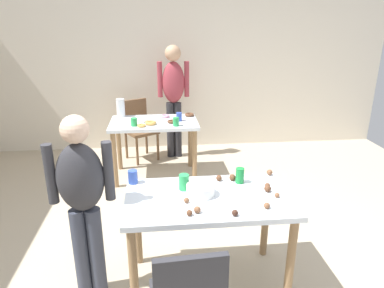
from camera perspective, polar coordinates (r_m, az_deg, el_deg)
ground_plane at (r=3.05m, az=3.59°, el=-20.46°), size 6.40×6.40×0.00m
wall_back at (r=5.56m, az=-1.52°, el=12.69°), size 6.40×0.10×2.60m
dining_table_near at (r=2.62m, az=2.64°, el=-10.56°), size 1.21×0.70×0.75m
dining_table_far at (r=4.49m, az=-6.16°, el=2.25°), size 1.10×0.68×0.75m
chair_far_table at (r=5.20m, az=-8.67°, el=2.94°), size 0.55×0.55×0.87m
person_girl_near at (r=2.56m, az=-17.40°, el=-7.84°), size 0.45×0.21×1.39m
person_adult_far at (r=5.09m, az=-3.02°, el=8.54°), size 0.45×0.22×1.64m
mixing_bowl at (r=2.58m, az=1.38°, el=-7.47°), size 0.21×0.21×0.08m
soda_can at (r=2.77m, az=7.78°, el=-5.10°), size 0.07×0.07×0.12m
fork_near at (r=2.49m, az=6.38°, el=-9.53°), size 0.17×0.02×0.01m
cup_near_0 at (r=2.64m, az=-1.31°, el=-6.22°), size 0.08×0.08×0.12m
cup_near_1 at (r=2.78m, az=-9.59°, el=-5.28°), size 0.07×0.07×0.11m
cake_ball_0 at (r=2.82m, az=6.58°, el=-5.42°), size 0.05×0.05×0.05m
cake_ball_1 at (r=2.74m, az=12.15°, el=-6.62°), size 0.04×0.04×0.04m
cake_ball_2 at (r=2.62m, az=13.65°, el=-8.08°), size 0.04×0.04×0.04m
cake_ball_3 at (r=2.48m, az=-0.90°, el=-9.11°), size 0.04×0.04×0.04m
cake_ball_4 at (r=2.96m, az=12.49°, el=-4.52°), size 0.05×0.05×0.05m
cake_ball_5 at (r=2.36m, az=0.86°, el=-10.62°), size 0.05×0.05×0.05m
cake_ball_6 at (r=2.68m, az=12.18°, el=-7.09°), size 0.05×0.05×0.05m
cake_ball_7 at (r=2.33m, az=-0.43°, el=-11.13°), size 0.04×0.04×0.04m
cake_ball_8 at (r=2.46m, az=12.06°, el=-9.75°), size 0.04×0.04×0.04m
cake_ball_9 at (r=2.80m, az=4.40°, el=-5.52°), size 0.05×0.05×0.05m
cake_ball_10 at (r=2.34m, az=7.00°, el=-11.06°), size 0.04×0.04×0.04m
pitcher_far at (r=4.72m, az=-11.52°, el=5.78°), size 0.11×0.11×0.24m
cup_far_0 at (r=4.23m, az=-2.63°, el=3.63°), size 0.07×0.07×0.10m
cup_far_1 at (r=4.28m, az=-9.40°, el=3.55°), size 0.08×0.08×0.10m
cup_far_2 at (r=4.45m, az=-2.12°, el=4.44°), size 0.07×0.07×0.11m
donut_far_0 at (r=4.46m, az=-7.91°, el=3.87°), size 0.14×0.14×0.04m
donut_far_1 at (r=4.63m, az=-4.37°, el=4.53°), size 0.11×0.11×0.03m
donut_far_2 at (r=4.32m, az=-6.72°, el=3.43°), size 0.14×0.14×0.04m
donut_far_3 at (r=4.68m, az=-0.41°, el=4.78°), size 0.12×0.12×0.04m
donut_far_4 at (r=4.25m, az=-8.21°, el=2.99°), size 0.10×0.10×0.03m
donut_far_5 at (r=4.38m, az=-3.31°, el=3.67°), size 0.11×0.11×0.03m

